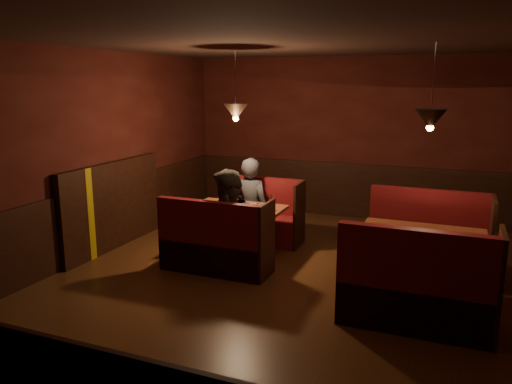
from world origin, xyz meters
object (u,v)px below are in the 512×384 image
at_px(second_bench_near, 416,297).
at_px(main_bench_far, 258,221).
at_px(main_table, 237,218).
at_px(second_bench_far, 427,248).
at_px(diner_b, 229,208).
at_px(second_table, 421,250).
at_px(main_bench_near, 215,249).
at_px(diner_a, 251,189).

bearing_deg(second_bench_near, main_bench_far, 140.37).
bearing_deg(main_table, second_bench_near, -28.07).
height_order(second_bench_far, diner_b, diner_b).
bearing_deg(second_bench_far, diner_b, -160.55).
height_order(second_table, second_bench_far, second_bench_far).
height_order(main_bench_far, diner_b, diner_b).
distance_m(main_bench_near, second_table, 2.55).
relative_size(main_table, second_bench_near, 0.87).
distance_m(main_bench_far, diner_a, 0.53).
bearing_deg(second_table, main_table, 167.74).
bearing_deg(second_bench_near, second_bench_far, 90.00).
bearing_deg(diner_a, second_bench_far, 179.08).
distance_m(second_table, diner_b, 2.41).
height_order(second_bench_near, diner_a, diner_a).
relative_size(second_bench_far, diner_b, 0.90).
height_order(second_table, diner_a, diner_a).
relative_size(main_bench_far, second_table, 1.06).
height_order(second_bench_far, second_bench_near, same).
xyz_separation_m(main_table, diner_a, (-0.07, 0.67, 0.29)).
distance_m(main_bench_far, diner_b, 1.44).
bearing_deg(main_table, second_bench_far, 5.94).
height_order(main_table, second_table, main_table).
height_order(main_bench_far, second_table, main_bench_far).
bearing_deg(main_bench_far, main_table, -91.29).
bearing_deg(second_bench_near, diner_b, 162.12).
xyz_separation_m(main_bench_near, second_bench_near, (2.56, -0.62, 0.03)).
distance_m(main_bench_far, second_bench_near, 3.32).
distance_m(main_bench_near, second_bench_near, 2.63).
bearing_deg(diner_b, main_bench_near, -104.56).
distance_m(main_bench_far, main_bench_near, 1.50).
height_order(second_bench_far, diner_a, diner_a).
relative_size(main_table, diner_a, 0.79).
relative_size(main_bench_near, second_bench_far, 0.95).
bearing_deg(second_table, main_bench_near, -175.53).
bearing_deg(main_bench_far, diner_b, -84.45).
relative_size(main_table, second_table, 0.96).
bearing_deg(diner_a, main_bench_near, 101.19).
bearing_deg(main_bench_far, diner_a, -138.66).
bearing_deg(main_bench_far, second_bench_near, -39.63).
bearing_deg(diner_b, second_table, 25.28).
bearing_deg(second_bench_near, second_table, 92.20).
bearing_deg(main_bench_near, second_bench_far, 21.70).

